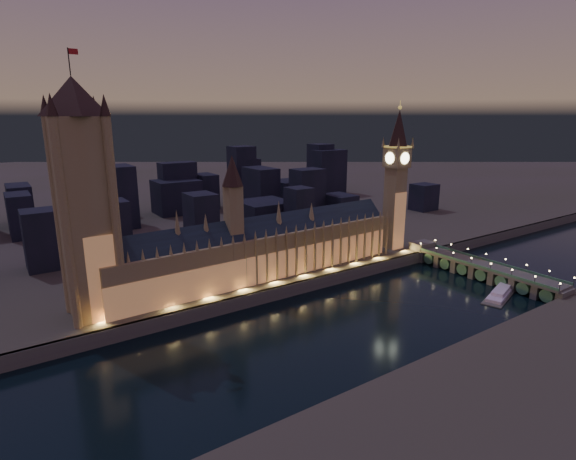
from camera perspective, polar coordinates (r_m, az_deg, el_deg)
ground_plane at (r=251.66m, az=6.19°, el=-11.18°), size 2000.00×2000.00×0.00m
north_bank at (r=715.53m, az=-21.77°, el=4.94°), size 2000.00×960.00×8.00m
embankment_wall at (r=279.80m, az=0.76°, el=-7.50°), size 2000.00×2.50×8.00m
palace_of_westminster at (r=283.66m, az=-3.32°, el=-2.42°), size 202.00×27.62×78.00m
victoria_tower at (r=239.90m, az=-24.50°, el=4.53°), size 31.68×31.68×129.68m
elizabeth_tower at (r=349.31m, az=13.61°, el=7.64°), size 18.00×18.00×110.73m
westminster_bridge at (r=335.84m, az=23.02°, el=-4.54°), size 17.74×113.00×15.90m
river_boat at (r=311.84m, az=25.50°, el=-7.10°), size 49.26×25.24×4.50m
city_backdrop at (r=464.64m, az=-9.94°, el=4.45°), size 457.70×215.63×67.42m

